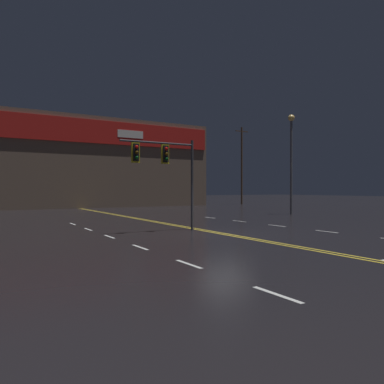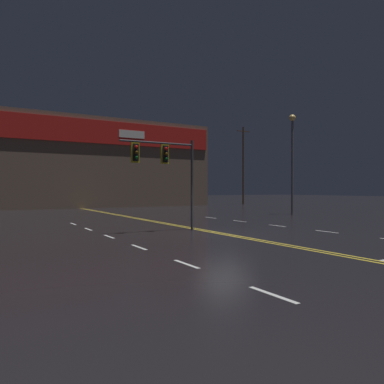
{
  "view_description": "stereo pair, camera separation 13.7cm",
  "coord_description": "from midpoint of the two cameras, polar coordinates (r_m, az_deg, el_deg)",
  "views": [
    {
      "loc": [
        -10.42,
        -14.67,
        2.15
      ],
      "look_at": [
        0.0,
        3.05,
        2.0
      ],
      "focal_mm": 35.0,
      "sensor_mm": 36.0,
      "label": 1
    },
    {
      "loc": [
        -10.3,
        -14.74,
        2.15
      ],
      "look_at": [
        0.0,
        3.05,
        2.0
      ],
      "focal_mm": 35.0,
      "sensor_mm": 36.0,
      "label": 2
    }
  ],
  "objects": [
    {
      "name": "ground_plane",
      "position": [
        18.12,
        5.08,
        -6.4
      ],
      "size": [
        200.0,
        200.0,
        0.0
      ],
      "primitive_type": "plane",
      "color": "black"
    },
    {
      "name": "road_markings",
      "position": [
        17.5,
        10.64,
        -6.63
      ],
      "size": [
        15.09,
        60.0,
        0.01
      ],
      "color": "gold",
      "rests_on": "ground"
    },
    {
      "name": "traffic_signal_median",
      "position": [
        18.93,
        -4.24,
        4.72
      ],
      "size": [
        4.05,
        0.36,
        4.72
      ],
      "color": "#38383D",
      "rests_on": "ground"
    },
    {
      "name": "streetlight_near_right",
      "position": [
        33.21,
        15.15,
        6.23
      ],
      "size": [
        0.56,
        0.56,
        8.53
      ],
      "color": "#59595E",
      "rests_on": "ground"
    },
    {
      "name": "building_backdrop",
      "position": [
        48.53,
        -17.73,
        4.12
      ],
      "size": [
        33.34,
        10.23,
        10.57
      ],
      "color": "brown",
      "rests_on": "ground"
    },
    {
      "name": "utility_pole_row",
      "position": [
        44.17,
        -17.24,
        5.47
      ],
      "size": [
        47.46,
        0.26,
        12.26
      ],
      "color": "#4C3828",
      "rests_on": "ground"
    }
  ]
}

